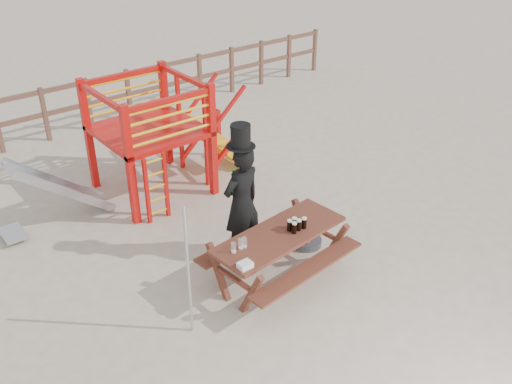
{
  "coord_description": "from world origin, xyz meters",
  "views": [
    {
      "loc": [
        -4.08,
        -4.83,
        5.23
      ],
      "look_at": [
        0.39,
        0.8,
        1.13
      ],
      "focal_mm": 40.0,
      "sensor_mm": 36.0,
      "label": 1
    }
  ],
  "objects": [
    {
      "name": "ground",
      "position": [
        0.0,
        0.0,
        0.0
      ],
      "size": [
        60.0,
        60.0,
        0.0
      ],
      "primitive_type": "plane",
      "color": "beige",
      "rests_on": "ground"
    },
    {
      "name": "back_fence",
      "position": [
        0.0,
        7.0,
        0.74
      ],
      "size": [
        15.09,
        0.09,
        1.2
      ],
      "color": "brown",
      "rests_on": "ground"
    },
    {
      "name": "playground_fort",
      "position": [
        0.12,
        3.58,
        1.07
      ],
      "size": [
        4.71,
        1.84,
        2.1
      ],
      "color": "red",
      "rests_on": "ground"
    },
    {
      "name": "picnic_table",
      "position": [
        0.3,
        0.16,
        0.49
      ],
      "size": [
        2.13,
        1.57,
        0.78
      ],
      "rotation": [
        0.0,
        0.0,
        0.09
      ],
      "color": "brown",
      "rests_on": "ground"
    },
    {
      "name": "man_with_hat",
      "position": [
        0.23,
        0.94,
        0.98
      ],
      "size": [
        0.72,
        0.51,
        2.18
      ],
      "rotation": [
        0.0,
        0.0,
        3.25
      ],
      "color": "black",
      "rests_on": "ground"
    },
    {
      "name": "metal_pole",
      "position": [
        -1.28,
        0.02,
        0.94
      ],
      "size": [
        0.04,
        0.04,
        1.89
      ],
      "primitive_type": "cylinder",
      "color": "#B2B2B7",
      "rests_on": "ground"
    },
    {
      "name": "parasol_base",
      "position": [
        1.2,
        0.53,
        0.06
      ],
      "size": [
        0.48,
        0.48,
        0.2
      ],
      "color": "#3B3B40",
      "rests_on": "ground"
    },
    {
      "name": "paper_bag",
      "position": [
        -0.55,
        -0.16,
        0.82
      ],
      "size": [
        0.18,
        0.14,
        0.08
      ],
      "primitive_type": "cube",
      "rotation": [
        0.0,
        0.0,
        -0.0
      ],
      "color": "white",
      "rests_on": "picnic_table"
    },
    {
      "name": "stout_pints",
      "position": [
        0.54,
        0.08,
        0.87
      ],
      "size": [
        0.27,
        0.16,
        0.17
      ],
      "color": "black",
      "rests_on": "picnic_table"
    },
    {
      "name": "empty_glasses",
      "position": [
        -0.37,
        0.2,
        0.85
      ],
      "size": [
        0.26,
        0.09,
        0.15
      ],
      "color": "silver",
      "rests_on": "picnic_table"
    }
  ]
}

